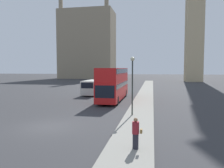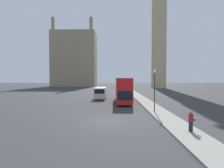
{
  "view_description": "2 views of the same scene",
  "coord_description": "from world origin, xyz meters",
  "px_view_note": "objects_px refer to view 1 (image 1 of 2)",
  "views": [
    {
      "loc": [
        7.41,
        -14.5,
        4.22
      ],
      "look_at": [
        1.88,
        15.01,
        2.09
      ],
      "focal_mm": 35.0,
      "sensor_mm": 36.0,
      "label": 1
    },
    {
      "loc": [
        0.7,
        -16.97,
        4.23
      ],
      "look_at": [
        0.24,
        22.96,
        2.95
      ],
      "focal_mm": 28.0,
      "sensor_mm": 36.0,
      "label": 2
    }
  ],
  "objects_px": {
    "white_van": "(92,87)",
    "pedestrian": "(136,133)",
    "red_double_decker_bus": "(114,82)",
    "street_lamp": "(132,76)"
  },
  "relations": [
    {
      "from": "red_double_decker_bus",
      "to": "white_van",
      "type": "distance_m",
      "value": 7.05
    },
    {
      "from": "red_double_decker_bus",
      "to": "white_van",
      "type": "bearing_deg",
      "value": 129.57
    },
    {
      "from": "white_van",
      "to": "street_lamp",
      "type": "relative_size",
      "value": 1.21
    },
    {
      "from": "pedestrian",
      "to": "street_lamp",
      "type": "height_order",
      "value": "street_lamp"
    },
    {
      "from": "red_double_decker_bus",
      "to": "pedestrian",
      "type": "height_order",
      "value": "red_double_decker_bus"
    },
    {
      "from": "white_van",
      "to": "pedestrian",
      "type": "xyz_separation_m",
      "value": [
        8.73,
        -22.98,
        -0.3
      ]
    },
    {
      "from": "red_double_decker_bus",
      "to": "white_van",
      "type": "relative_size",
      "value": 1.81
    },
    {
      "from": "red_double_decker_bus",
      "to": "pedestrian",
      "type": "xyz_separation_m",
      "value": [
        4.3,
        -17.62,
        -1.44
      ]
    },
    {
      "from": "pedestrian",
      "to": "street_lamp",
      "type": "distance_m",
      "value": 8.52
    },
    {
      "from": "white_van",
      "to": "pedestrian",
      "type": "bearing_deg",
      "value": -69.21
    }
  ]
}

